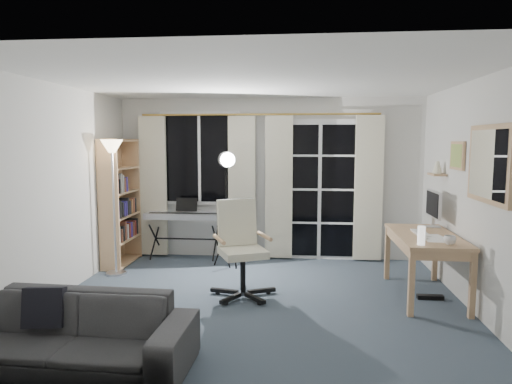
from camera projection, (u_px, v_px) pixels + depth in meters
The scene contains 17 objects.
floor at pixel (257, 304), 5.00m from camera, with size 4.50×4.00×0.02m, color #3C4957.
window at pixel (200, 159), 6.88m from camera, with size 1.20×0.08×1.40m.
french_door at pixel (319, 191), 6.76m from camera, with size 1.32×0.09×2.11m.
curtains at pixel (259, 186), 6.75m from camera, with size 3.60×0.07×2.13m.
bookshelf at pixel (118, 205), 6.49m from camera, with size 0.29×0.84×1.79m.
torchiere_lamp at pixel (113, 167), 5.91m from camera, with size 0.36×0.36×1.78m.
keyboard_piano at pixel (185, 217), 6.72m from camera, with size 1.19×0.58×0.86m.
studio_light at pixel (227, 173), 6.21m from camera, with size 0.37×0.38×1.66m.
office_chair at pixel (239, 239), 5.24m from camera, with size 0.76×0.75×1.10m.
desk at pixel (426, 242), 5.14m from camera, with size 0.67×1.34×0.72m.
monitor at pixel (433, 205), 5.53m from camera, with size 0.17×0.52×0.45m.
desk_clutter at pixel (425, 253), 4.94m from camera, with size 0.42×0.81×0.91m.
mug at pixel (450, 239), 4.62m from camera, with size 0.12×0.09×0.12m, color silver.
wall_mirror at pixel (489, 164), 4.26m from camera, with size 0.04×0.94×0.74m.
framed_print at pixel (457, 156), 5.15m from camera, with size 0.03×0.42×0.32m.
wall_shelf at pixel (437, 170), 5.67m from camera, with size 0.16×0.30×0.18m.
sofa at pixel (70, 321), 3.55m from camera, with size 1.91×0.62×0.74m.
Camera 1 is at (0.46, -4.81, 1.77)m, focal length 32.00 mm.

